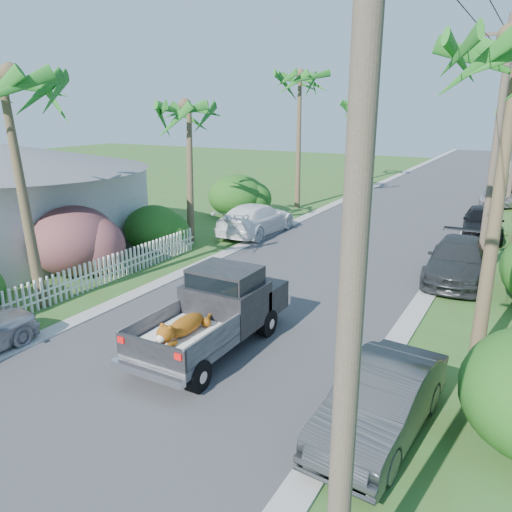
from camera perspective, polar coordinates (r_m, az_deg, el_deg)
The scene contains 21 objects.
ground at distance 11.24m, azimuth -16.05°, elevation -16.84°, with size 120.00×120.00×0.00m, color #3B5A21.
road at distance 32.70m, azimuth 16.59°, elevation 5.23°, with size 8.00×100.00×0.02m, color #38383A.
curb_left at distance 33.88m, azimuth 9.48°, elevation 6.10°, with size 0.60×100.00×0.06m, color #A5A39E.
curb_right at distance 32.05m, azimuth 24.08°, elevation 4.28°, with size 0.60×100.00×0.06m, color #A5A39E.
pickup_truck at distance 13.20m, azimuth -4.16°, elevation -6.00°, with size 1.98×5.12×2.06m.
parked_car_rn at distance 10.18m, azimuth 14.09°, elevation -15.91°, with size 1.45×4.17×1.37m, color #2C2F30.
parked_car_rm at distance 19.63m, azimuth 22.08°, elevation -0.47°, with size 2.03×4.99×1.45m, color #2A2D2F.
parked_car_rf at distance 26.52m, azimuth 24.49°, elevation 3.53°, with size 1.79×4.44×1.51m, color black.
parked_car_rd at distance 36.22m, azimuth 26.04°, elevation 6.25°, with size 2.02×4.37×1.22m, color #B3B4BA.
parked_car_lf at distance 24.80m, azimuth 0.04°, elevation 4.23°, with size 2.13×5.24×1.52m, color white.
palm_l_a at distance 16.21m, azimuth -26.61°, elevation 17.99°, with size 4.40×4.40×8.20m.
palm_l_b at distance 22.97m, azimuth -7.86°, elevation 16.64°, with size 4.40×4.40×7.40m.
palm_l_c at distance 31.25m, azimuth 5.07°, elevation 19.92°, with size 4.40×4.40×9.20m.
palm_l_d at distance 42.56m, azimuth 11.39°, elevation 16.79°, with size 4.40×4.40×7.70m.
shrub_l_b at distance 19.87m, azimuth -20.11°, elevation 1.67°, with size 3.00×3.30×2.60m, color #AE185A.
shrub_l_c at distance 22.38m, azimuth -11.65°, elevation 3.15°, with size 2.40×2.64×2.00m, color #1B4B15.
shrub_l_d at distance 29.02m, azimuth -2.21°, elevation 6.92°, with size 3.20×3.52×2.40m, color #1B4B15.
picket_fence at distance 18.46m, azimuth -17.35°, elevation -1.76°, with size 0.10×11.00×1.00m, color white.
house_left at distance 24.38m, azimuth -26.60°, elevation 5.52°, with size 9.00×8.00×4.60m.
utility_pole_a at distance 4.81m, azimuth 11.04°, elevation -1.57°, with size 1.60×0.26×9.00m.
utility_pole_b at distance 19.47m, azimuth 25.66°, elevation 10.67°, with size 1.60×0.26×9.00m.
Camera 1 is at (7.00, -6.36, 6.08)m, focal length 35.00 mm.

